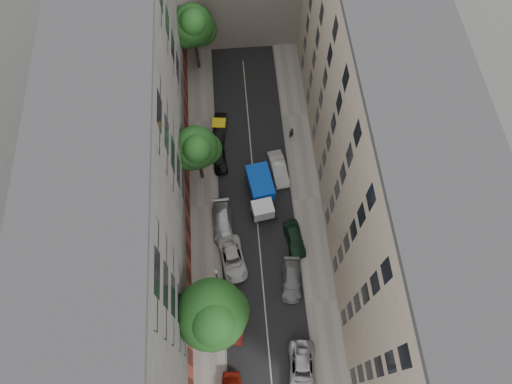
{
  "coord_description": "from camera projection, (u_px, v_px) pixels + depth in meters",
  "views": [
    {
      "loc": [
        -1.61,
        -20.18,
        44.41
      ],
      "look_at": [
        -0.1,
        -1.56,
        6.0
      ],
      "focal_mm": 32.0,
      "sensor_mm": 36.0,
      "label": 1
    }
  ],
  "objects": [
    {
      "name": "car_left_5",
      "position": [
        219.0,
        128.0,
        52.24
      ],
      "size": [
        1.81,
        4.05,
        1.29
      ],
      "primitive_type": "imported",
      "rotation": [
        0.0,
        0.0,
        -0.12
      ],
      "color": "black",
      "rests_on": "ground"
    },
    {
      "name": "ground",
      "position": [
        256.0,
        203.0,
        48.79
      ],
      "size": [
        120.0,
        120.0,
        0.0
      ],
      "primitive_type": "plane",
      "color": "#4C4C49",
      "rests_on": "ground"
    },
    {
      "name": "car_right_3",
      "position": [
        279.0,
        169.0,
        49.8
      ],
      "size": [
        2.17,
        4.66,
        1.48
      ],
      "primitive_type": "imported",
      "rotation": [
        0.0,
        0.0,
        0.14
      ],
      "color": "silver",
      "rests_on": "ground"
    },
    {
      "name": "road_surface",
      "position": [
        256.0,
        203.0,
        48.78
      ],
      "size": [
        8.0,
        44.0,
        0.02
      ],
      "primitive_type": "cube",
      "color": "black",
      "rests_on": "ground"
    },
    {
      "name": "tree_far",
      "position": [
        194.0,
        27.0,
        50.92
      ],
      "size": [
        5.07,
        4.77,
        9.46
      ],
      "color": "#382619",
      "rests_on": "sidewalk_left"
    },
    {
      "name": "tarp_truck",
      "position": [
        261.0,
        191.0,
        47.78
      ],
      "size": [
        3.1,
        6.07,
        2.67
      ],
      "rotation": [
        0.0,
        0.0,
        0.15
      ],
      "color": "black",
      "rests_on": "ground"
    },
    {
      "name": "car_left_3",
      "position": [
        223.0,
        222.0,
        47.06
      ],
      "size": [
        2.16,
        5.01,
        1.44
      ],
      "primitive_type": "imported",
      "rotation": [
        0.0,
        0.0,
        0.03
      ],
      "color": "#B5B5BA",
      "rests_on": "ground"
    },
    {
      "name": "car_right_1",
      "position": [
        292.0,
        280.0,
        44.48
      ],
      "size": [
        2.3,
        4.63,
        1.29
      ],
      "primitive_type": "imported",
      "rotation": [
        0.0,
        0.0,
        -0.11
      ],
      "color": "gray",
      "rests_on": "ground"
    },
    {
      "name": "car_left_2",
      "position": [
        233.0,
        259.0,
        45.38
      ],
      "size": [
        3.02,
        5.24,
        1.37
      ],
      "primitive_type": "imported",
      "rotation": [
        0.0,
        0.0,
        0.16
      ],
      "color": "silver",
      "rests_on": "ground"
    },
    {
      "name": "car_right_2",
      "position": [
        295.0,
        239.0,
        46.27
      ],
      "size": [
        2.2,
        4.36,
        1.42
      ],
      "primitive_type": "imported",
      "rotation": [
        0.0,
        0.0,
        0.13
      ],
      "color": "black",
      "rests_on": "ground"
    },
    {
      "name": "car_left_4",
      "position": [
        219.0,
        159.0,
        50.45
      ],
      "size": [
        1.85,
        3.86,
        1.27
      ],
      "primitive_type": "imported",
      "rotation": [
        0.0,
        0.0,
        0.09
      ],
      "color": "black",
      "rests_on": "ground"
    },
    {
      "name": "car_left_1",
      "position": [
        237.0,
        323.0,
        42.67
      ],
      "size": [
        1.91,
        4.12,
        1.31
      ],
      "primitive_type": "imported",
      "rotation": [
        0.0,
        0.0,
        -0.14
      ],
      "color": "#4C0F0F",
      "rests_on": "ground"
    },
    {
      "name": "tree_near",
      "position": [
        213.0,
        316.0,
        36.9
      ],
      "size": [
        6.07,
        5.91,
        10.03
      ],
      "color": "#382619",
      "rests_on": "sidewalk_left"
    },
    {
      "name": "pedestrian",
      "position": [
        291.0,
        133.0,
        51.56
      ],
      "size": [
        0.7,
        0.59,
        1.65
      ],
      "primitive_type": "imported",
      "rotation": [
        0.0,
        0.0,
        3.51
      ],
      "color": "black",
      "rests_on": "sidewalk_right"
    },
    {
      "name": "sidewalk_left",
      "position": [
        204.0,
        207.0,
        48.53
      ],
      "size": [
        3.0,
        44.0,
        0.15
      ],
      "primitive_type": "cube",
      "color": "gray",
      "rests_on": "ground"
    },
    {
      "name": "building_left",
      "position": [
        129.0,
        165.0,
        39.41
      ],
      "size": [
        8.0,
        44.0,
        20.0
      ],
      "primitive_type": "cube",
      "color": "#474442",
      "rests_on": "ground"
    },
    {
      "name": "building_right",
      "position": [
        380.0,
        147.0,
        40.19
      ],
      "size": [
        8.0,
        44.0,
        20.0
      ],
      "primitive_type": "cube",
      "color": "#B6A58D",
      "rests_on": "ground"
    },
    {
      "name": "tree_mid",
      "position": [
        197.0,
        149.0,
        44.71
      ],
      "size": [
        4.76,
        4.4,
        8.56
      ],
      "color": "#382619",
      "rests_on": "sidewalk_left"
    },
    {
      "name": "lamp_post",
      "position": [
        217.0,
        278.0,
        41.25
      ],
      "size": [
        0.36,
        0.36,
        6.02
      ],
      "color": "#195A23",
      "rests_on": "sidewalk_left"
    },
    {
      "name": "sidewalk_right",
      "position": [
        307.0,
        199.0,
        48.92
      ],
      "size": [
        3.0,
        44.0,
        0.15
      ],
      "primitive_type": "cube",
      "color": "gray",
      "rests_on": "ground"
    },
    {
      "name": "car_right_0",
      "position": [
        302.0,
        370.0,
        40.84
      ],
      "size": [
        2.84,
        5.33,
        1.43
      ],
      "primitive_type": "imported",
      "rotation": [
        0.0,
        0.0,
        -0.09
      ],
      "color": "#B8B8BD",
      "rests_on": "ground"
    }
  ]
}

